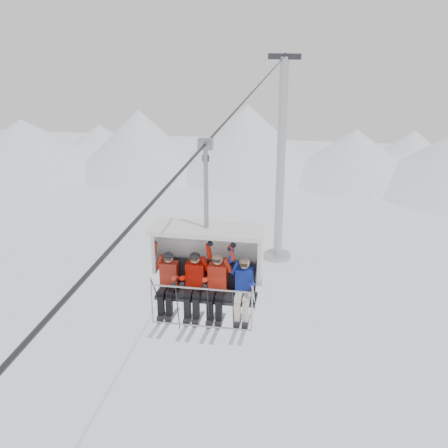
% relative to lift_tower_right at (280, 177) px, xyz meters
% --- Properties ---
extents(ridgeline, '(72.00, 21.00, 7.00)m').
position_rel_lift_tower_right_xyz_m(ridgeline, '(-1.58, 20.05, -2.94)').
color(ridgeline, white).
rests_on(ridgeline, ground).
extents(lift_tower_right, '(2.00, 1.80, 13.48)m').
position_rel_lift_tower_right_xyz_m(lift_tower_right, '(0.00, 0.00, 0.00)').
color(lift_tower_right, '#A8AAAF').
rests_on(lift_tower_right, ground).
extents(haul_cable, '(0.06, 50.00, 0.06)m').
position_rel_lift_tower_right_xyz_m(haul_cable, '(0.00, -22.00, 7.52)').
color(haul_cable, '#2B2B30').
rests_on(haul_cable, lift_tower_left).
extents(chairlift_carrier, '(2.40, 1.17, 3.98)m').
position_rel_lift_tower_right_xyz_m(chairlift_carrier, '(0.00, -24.14, 4.90)').
color(chairlift_carrier, black).
rests_on(chairlift_carrier, haul_cable).
extents(skier_far_left, '(0.39, 1.69, 1.58)m').
position_rel_lift_tower_right_xyz_m(skier_far_left, '(-0.85, -24.45, 4.42)').
color(skier_far_left, '#AA2819').
rests_on(skier_far_left, chairlift_carrier).
extents(skier_center_left, '(0.41, 1.69, 1.64)m').
position_rel_lift_tower_right_xyz_m(skier_center_left, '(-0.25, -24.45, 4.43)').
color(skier_center_left, '#B40E03').
rests_on(skier_center_left, chairlift_carrier).
extents(skier_center_right, '(0.41, 1.69, 1.64)m').
position_rel_lift_tower_right_xyz_m(skier_center_right, '(0.25, -24.45, 4.43)').
color(skier_center_right, red).
rests_on(skier_center_right, chairlift_carrier).
extents(skier_far_right, '(0.38, 1.69, 1.53)m').
position_rel_lift_tower_right_xyz_m(skier_far_right, '(0.85, -24.46, 4.40)').
color(skier_far_right, navy).
rests_on(skier_far_right, chairlift_carrier).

